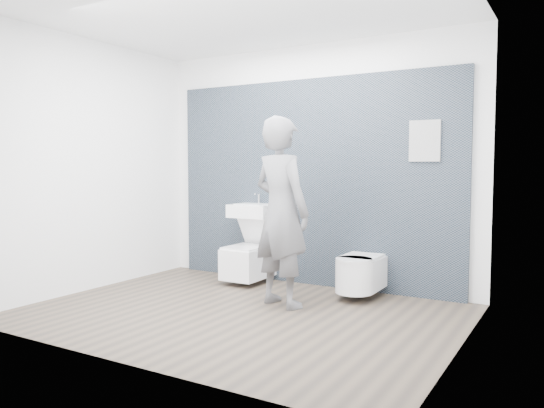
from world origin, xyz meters
The scene contains 8 objects.
ground centered at (0.00, 0.00, 0.00)m, with size 4.00×4.00×0.00m, color brown.
room_shell centered at (0.00, 0.00, 1.74)m, with size 4.00×4.00×4.00m.
tile_wall centered at (0.00, 1.47, 0.00)m, with size 3.60×0.06×2.40m, color black.
washbasin centered at (-0.64, 1.24, 0.86)m, with size 0.52×0.39×0.39m.
toilet_square centered at (-0.64, 1.13, 0.27)m, with size 0.43×0.62×0.78m.
toilet_rounded centered at (0.77, 1.10, 0.26)m, with size 0.40×0.67×0.36m.
info_placard centered at (1.34, 1.43, 0.00)m, with size 0.32×0.03×0.43m, color silver.
visitor centered at (0.20, 0.44, 0.94)m, with size 0.68×0.45×1.88m, color slate.
Camera 1 is at (2.77, -4.11, 1.38)m, focal length 35.00 mm.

